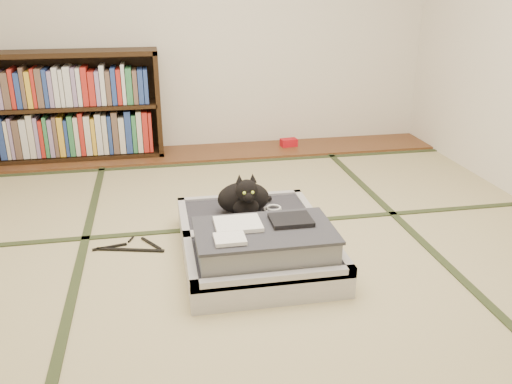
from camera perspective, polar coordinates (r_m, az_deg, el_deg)
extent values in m
plane|color=tan|center=(3.13, 0.29, -6.63)|extent=(4.50, 4.50, 0.00)
cube|color=brown|center=(4.96, -4.12, 4.22)|extent=(4.00, 0.50, 0.02)
cube|color=red|center=(5.10, 3.47, 5.23)|extent=(0.16, 0.11, 0.07)
plane|color=silver|center=(5.00, -4.86, 18.22)|extent=(4.00, 0.00, 4.00)
cube|color=#2D381E|center=(3.12, -18.22, -7.84)|extent=(0.05, 4.50, 0.01)
cube|color=#2D381E|center=(3.44, 16.92, -4.83)|extent=(0.05, 4.50, 0.01)
cube|color=#2D381E|center=(3.48, -0.96, -3.53)|extent=(4.00, 0.05, 0.01)
cube|color=#2D381E|center=(4.68, -3.68, 3.09)|extent=(4.00, 0.05, 0.01)
cube|color=black|center=(4.89, -10.26, 9.24)|extent=(0.04, 0.32, 0.91)
cube|color=black|center=(5.04, -17.80, 3.74)|extent=(1.42, 0.32, 0.04)
cube|color=black|center=(4.86, -18.99, 13.66)|extent=(1.42, 0.32, 0.04)
cube|color=black|center=(4.93, -18.37, 8.58)|extent=(1.36, 0.32, 0.03)
cube|color=black|center=(5.08, -18.18, 8.98)|extent=(1.42, 0.02, 0.91)
cube|color=gray|center=(4.96, -18.11, 6.08)|extent=(1.28, 0.23, 0.39)
cube|color=gray|center=(4.88, -18.66, 10.70)|extent=(1.28, 0.23, 0.34)
cube|color=#B8B8BD|center=(2.86, 0.89, -7.95)|extent=(0.81, 0.54, 0.14)
cube|color=#2B2C33|center=(2.84, 0.90, -7.31)|extent=(0.72, 0.45, 0.11)
cube|color=#B8B8BD|center=(2.61, 2.00, -9.13)|extent=(0.81, 0.04, 0.05)
cube|color=#B8B8BD|center=(3.04, -0.04, -4.46)|extent=(0.81, 0.04, 0.05)
cube|color=#B8B8BD|center=(2.78, -6.92, -7.26)|extent=(0.04, 0.54, 0.05)
cube|color=#B8B8BD|center=(2.92, 8.33, -5.89)|extent=(0.04, 0.54, 0.05)
cube|color=#B8B8BD|center=(3.33, -0.97, -3.48)|extent=(0.81, 0.54, 0.14)
cube|color=#2B2C33|center=(3.32, -0.97, -2.91)|extent=(0.72, 0.45, 0.11)
cube|color=#B8B8BD|center=(3.08, -0.19, -4.12)|extent=(0.81, 0.04, 0.05)
cube|color=#B8B8BD|center=(3.53, -1.66, -0.70)|extent=(0.81, 0.04, 0.05)
cube|color=#B8B8BD|center=(3.26, -7.62, -2.77)|extent=(0.04, 0.54, 0.05)
cube|color=#B8B8BD|center=(3.38, 5.44, -1.80)|extent=(0.04, 0.54, 0.05)
cylinder|color=black|center=(3.06, -0.11, -4.20)|extent=(0.73, 0.03, 0.03)
cube|color=gray|center=(2.80, 0.91, -5.55)|extent=(0.69, 0.42, 0.14)
cube|color=#35353C|center=(2.76, 0.92, -4.05)|extent=(0.71, 0.44, 0.02)
cube|color=white|center=(2.78, -1.92, -3.39)|extent=(0.24, 0.19, 0.02)
cube|color=black|center=(2.83, 3.70, -2.94)|extent=(0.22, 0.17, 0.02)
cube|color=white|center=(2.63, -2.77, -4.95)|extent=(0.15, 0.13, 0.02)
cube|color=white|center=(2.60, -3.16, -11.03)|extent=(0.06, 0.01, 0.05)
cube|color=white|center=(2.63, -0.31, -11.03)|extent=(0.05, 0.01, 0.04)
cube|color=orange|center=(2.70, 7.71, -9.88)|extent=(0.05, 0.01, 0.04)
cube|color=#197F33|center=(2.67, 6.17, -9.68)|extent=(0.04, 0.01, 0.03)
ellipsoid|color=black|center=(3.25, -1.34, -0.64)|extent=(0.31, 0.20, 0.19)
ellipsoid|color=black|center=(3.18, -1.06, -1.61)|extent=(0.15, 0.11, 0.11)
ellipsoid|color=black|center=(3.10, -0.98, 0.17)|extent=(0.13, 0.12, 0.13)
sphere|color=black|center=(3.06, -0.80, -0.56)|extent=(0.06, 0.06, 0.06)
cone|color=black|center=(3.09, -1.76, 1.38)|extent=(0.05, 0.06, 0.06)
cone|color=black|center=(3.11, -0.35, 1.48)|extent=(0.05, 0.06, 0.06)
sphere|color=#A5BF33|center=(3.04, -1.24, -0.11)|extent=(0.02, 0.02, 0.02)
sphere|color=#A5BF33|center=(3.05, -0.36, -0.05)|extent=(0.02, 0.02, 0.02)
cylinder|color=black|center=(3.39, 0.20, -1.01)|extent=(0.19, 0.11, 0.03)
torus|color=white|center=(3.32, 1.74, -1.84)|extent=(0.11, 0.11, 0.02)
torus|color=white|center=(3.31, 1.86, -1.66)|extent=(0.09, 0.09, 0.01)
cube|color=black|center=(3.25, -13.10, -5.95)|extent=(0.39, 0.12, 0.01)
cube|color=black|center=(3.32, -15.15, -5.60)|extent=(0.20, 0.06, 0.01)
cube|color=black|center=(3.30, -10.98, -5.34)|extent=(0.12, 0.18, 0.01)
cylinder|color=black|center=(3.38, -13.03, -4.87)|extent=(0.04, 0.07, 0.01)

